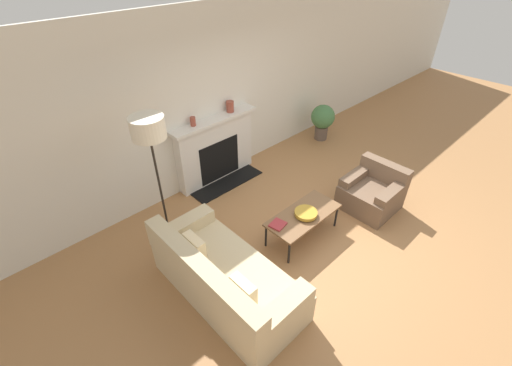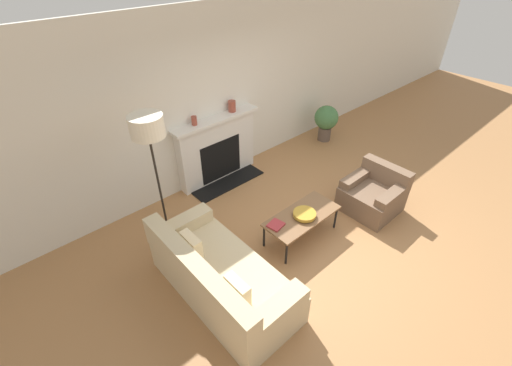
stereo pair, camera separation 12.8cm
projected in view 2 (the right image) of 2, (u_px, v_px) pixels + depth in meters
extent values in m
plane|color=#A87547|center=(324.00, 235.00, 5.09)|extent=(18.00, 18.00, 0.00)
cube|color=silver|center=(220.00, 96.00, 5.69)|extent=(18.00, 0.06, 2.90)
cube|color=silver|center=(217.00, 150.00, 6.01)|extent=(1.52, 0.20, 1.13)
cube|color=black|center=(221.00, 159.00, 6.05)|extent=(0.83, 0.04, 0.74)
cube|color=black|center=(229.00, 182.00, 6.17)|extent=(1.37, 0.40, 0.02)
cube|color=silver|center=(216.00, 120.00, 5.64)|extent=(1.64, 0.28, 0.05)
cube|color=#CCB78E|center=(224.00, 280.00, 4.17)|extent=(0.91, 1.95, 0.43)
cube|color=#CCB78E|center=(196.00, 273.00, 3.73)|extent=(0.20, 1.95, 0.40)
cube|color=#CCB78E|center=(275.00, 312.00, 3.47)|extent=(0.83, 0.22, 0.19)
cube|color=#CCB78E|center=(183.00, 225.00, 4.51)|extent=(0.83, 0.22, 0.19)
cube|color=beige|center=(237.00, 290.00, 3.62)|extent=(0.12, 0.32, 0.28)
cube|color=beige|center=(191.00, 245.00, 4.15)|extent=(0.12, 0.32, 0.28)
cube|color=brown|center=(371.00, 199.00, 5.47)|extent=(0.80, 0.81, 0.40)
cube|color=brown|center=(386.00, 173.00, 5.44)|extent=(0.18, 0.81, 0.32)
cube|color=brown|center=(357.00, 177.00, 5.51)|extent=(0.72, 0.18, 0.13)
cube|color=brown|center=(392.00, 195.00, 5.13)|extent=(0.72, 0.18, 0.13)
cube|color=brown|center=(302.00, 216.00, 4.84)|extent=(1.14, 0.52, 0.03)
cylinder|color=black|center=(286.00, 253.00, 4.55)|extent=(0.03, 0.03, 0.38)
cylinder|color=black|center=(336.00, 218.00, 5.12)|extent=(0.03, 0.03, 0.38)
cylinder|color=black|center=(264.00, 236.00, 4.81)|extent=(0.03, 0.03, 0.38)
cylinder|color=black|center=(313.00, 204.00, 5.38)|extent=(0.03, 0.03, 0.38)
cylinder|color=#BC8E2D|center=(304.00, 216.00, 4.81)|extent=(0.11, 0.11, 0.02)
cylinder|color=#BC8E2D|center=(305.00, 214.00, 4.79)|extent=(0.32, 0.32, 0.05)
cube|color=#9E2D33|center=(276.00, 225.00, 4.65)|extent=(0.23, 0.22, 0.02)
cylinder|color=black|center=(169.00, 235.00, 5.07)|extent=(0.29, 0.29, 0.03)
cylinder|color=black|center=(160.00, 189.00, 4.57)|extent=(0.03, 0.03, 1.68)
cylinder|color=silver|center=(147.00, 126.00, 4.02)|extent=(0.42, 0.42, 0.27)
cylinder|color=brown|center=(194.00, 121.00, 5.39)|extent=(0.09, 0.09, 0.14)
cylinder|color=brown|center=(232.00, 106.00, 5.79)|extent=(0.13, 0.13, 0.19)
cylinder|color=brown|center=(324.00, 133.00, 7.40)|extent=(0.27, 0.27, 0.30)
sphere|color=#477A47|center=(326.00, 118.00, 7.18)|extent=(0.50, 0.50, 0.50)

